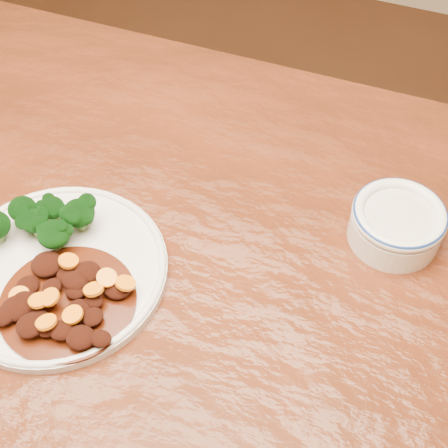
% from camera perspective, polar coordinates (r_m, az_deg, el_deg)
% --- Properties ---
extents(dining_table, '(1.51, 0.92, 0.75)m').
position_cam_1_polar(dining_table, '(0.87, -7.75, -6.13)').
color(dining_table, '#602610').
rests_on(dining_table, ground).
extents(dinner_plate, '(0.27, 0.27, 0.02)m').
position_cam_1_polar(dinner_plate, '(0.80, -14.97, -4.06)').
color(dinner_plate, silver).
rests_on(dinner_plate, dining_table).
extents(broccoli_florets, '(0.13, 0.10, 0.05)m').
position_cam_1_polar(broccoli_florets, '(0.82, -16.49, 0.37)').
color(broccoli_florets, '#6E9E52').
rests_on(broccoli_florets, dinner_plate).
extents(mince_stew, '(0.16, 0.16, 0.03)m').
position_cam_1_polar(mince_stew, '(0.76, -14.65, -6.65)').
color(mince_stew, '#461807').
rests_on(mince_stew, dinner_plate).
extents(dip_bowl, '(0.12, 0.12, 0.05)m').
position_cam_1_polar(dip_bowl, '(0.82, 15.52, 0.13)').
color(dip_bowl, silver).
rests_on(dip_bowl, dining_table).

